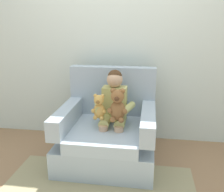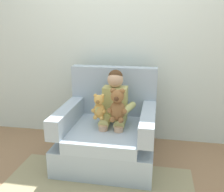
{
  "view_description": "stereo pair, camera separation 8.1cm",
  "coord_description": "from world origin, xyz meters",
  "px_view_note": "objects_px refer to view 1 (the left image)",
  "views": [
    {
      "loc": [
        0.42,
        -2.47,
        1.48
      ],
      "look_at": [
        0.06,
        -0.05,
        0.76
      ],
      "focal_mm": 40.9,
      "sensor_mm": 36.0,
      "label": 1
    },
    {
      "loc": [
        0.5,
        -2.46,
        1.48
      ],
      "look_at": [
        0.06,
        -0.05,
        0.76
      ],
      "focal_mm": 40.9,
      "sensor_mm": 36.0,
      "label": 2
    }
  ],
  "objects_px": {
    "seated_child": "(114,105)",
    "plush_brown": "(118,106)",
    "armchair": "(108,133)",
    "plush_honey": "(99,107)"
  },
  "relations": [
    {
      "from": "seated_child",
      "to": "plush_brown",
      "type": "relative_size",
      "value": 2.44
    },
    {
      "from": "armchair",
      "to": "seated_child",
      "type": "xyz_separation_m",
      "value": [
        0.06,
        0.03,
        0.31
      ]
    },
    {
      "from": "armchair",
      "to": "plush_brown",
      "type": "distance_m",
      "value": 0.42
    },
    {
      "from": "armchair",
      "to": "plush_brown",
      "type": "relative_size",
      "value": 2.94
    },
    {
      "from": "plush_honey",
      "to": "plush_brown",
      "type": "relative_size",
      "value": 0.77
    },
    {
      "from": "armchair",
      "to": "seated_child",
      "type": "distance_m",
      "value": 0.32
    },
    {
      "from": "armchair",
      "to": "seated_child",
      "type": "relative_size",
      "value": 1.2
    },
    {
      "from": "armchair",
      "to": "plush_honey",
      "type": "distance_m",
      "value": 0.36
    },
    {
      "from": "seated_child",
      "to": "plush_brown",
      "type": "bearing_deg",
      "value": -71.72
    },
    {
      "from": "armchair",
      "to": "plush_brown",
      "type": "bearing_deg",
      "value": -51.08
    }
  ]
}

